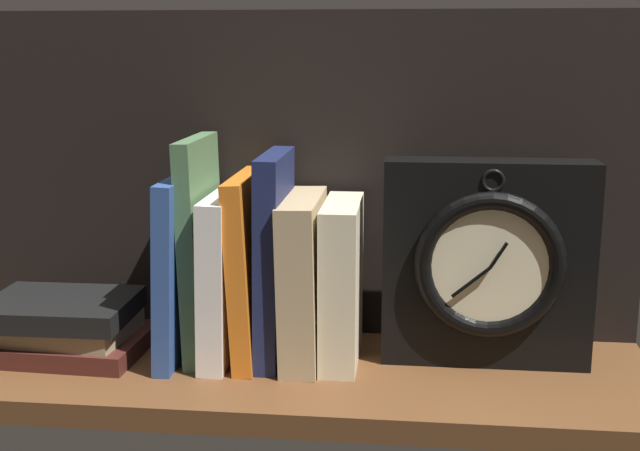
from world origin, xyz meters
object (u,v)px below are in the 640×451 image
object	(u,v)px
book_white_catcher	(225,275)
book_tan_shortstories	(304,278)
book_blue_modern	(182,265)
book_navy_bierce	(272,257)
book_orange_pandolfini	(249,266)
book_stack_side	(62,326)
book_green_romantic	(201,248)
framed_clock	(487,263)
book_cream_twain	(342,281)

from	to	relation	value
book_white_catcher	book_tan_shortstories	world-z (taller)	book_white_catcher
book_blue_modern	book_navy_bierce	size ratio (longest dim) A/B	0.89
book_navy_bierce	book_tan_shortstories	xyz separation A→B (cm)	(3.44, 0.00, -2.33)
book_orange_pandolfini	book_navy_bierce	distance (cm)	2.83
book_navy_bierce	book_stack_side	size ratio (longest dim) A/B	1.22
book_green_romantic	framed_clock	bearing A→B (deg)	0.54
book_green_romantic	book_white_catcher	size ratio (longest dim) A/B	1.33
book_navy_bierce	framed_clock	size ratio (longest dim) A/B	1.02
book_cream_twain	book_stack_side	distance (cm)	31.70
book_orange_pandolfini	book_white_catcher	bearing A→B (deg)	180.00
framed_clock	book_stack_side	distance (cm)	47.31
book_blue_modern	book_cream_twain	xyz separation A→B (cm)	(17.68, 0.00, -1.31)
book_blue_modern	book_stack_side	world-z (taller)	book_blue_modern
framed_clock	book_stack_side	xyz separation A→B (cm)	(-46.56, -2.30, -8.03)
book_blue_modern	book_orange_pandolfini	xyz separation A→B (cm)	(7.53, 0.00, 0.05)
book_navy_bierce	book_stack_side	distance (cm)	25.00
book_navy_bierce	book_tan_shortstories	bearing A→B (deg)	0.00
book_orange_pandolfini	book_blue_modern	bearing A→B (deg)	180.00
book_navy_bierce	book_cream_twain	world-z (taller)	book_navy_bierce
book_orange_pandolfini	book_cream_twain	world-z (taller)	book_orange_pandolfini
book_white_catcher	book_stack_side	bearing A→B (deg)	-173.70
book_white_catcher	framed_clock	size ratio (longest dim) A/B	0.82
book_blue_modern	book_white_catcher	bearing A→B (deg)	0.00
book_blue_modern	book_orange_pandolfini	world-z (taller)	book_orange_pandolfini
book_orange_pandolfini	book_stack_side	distance (cm)	22.20
book_blue_modern	book_orange_pandolfini	distance (cm)	7.53
book_green_romantic	book_white_catcher	xyz separation A→B (cm)	(2.60, 0.00, -2.97)
book_navy_bierce	book_stack_side	world-z (taller)	book_navy_bierce
book_green_romantic	framed_clock	world-z (taller)	book_green_romantic
book_white_catcher	book_tan_shortstories	distance (cm)	8.76
book_orange_pandolfini	framed_clock	distance (cm)	25.61
book_blue_modern	book_tan_shortstories	distance (cm)	13.57
book_blue_modern	book_stack_side	size ratio (longest dim) A/B	1.09
book_navy_bierce	framed_clock	bearing A→B (deg)	0.72
book_white_catcher	book_tan_shortstories	xyz separation A→B (cm)	(8.75, 0.00, -0.14)
book_blue_modern	book_green_romantic	bearing A→B (deg)	0.00
book_cream_twain	framed_clock	xyz separation A→B (cm)	(15.43, 0.29, 2.40)
book_navy_bierce	book_cream_twain	xyz separation A→B (cm)	(7.59, 0.00, -2.55)
framed_clock	book_tan_shortstories	bearing A→B (deg)	-179.15
book_blue_modern	book_navy_bierce	distance (cm)	10.17
book_cream_twain	book_stack_side	world-z (taller)	book_cream_twain
book_cream_twain	framed_clock	world-z (taller)	framed_clock
book_tan_shortstories	framed_clock	xyz separation A→B (cm)	(19.59, 0.29, 2.18)
book_orange_pandolfini	book_navy_bierce	xyz separation A→B (cm)	(2.56, 0.00, 1.19)
book_green_romantic	book_white_catcher	world-z (taller)	book_green_romantic
book_blue_modern	book_tan_shortstories	bearing A→B (deg)	0.00
book_cream_twain	book_stack_side	bearing A→B (deg)	-176.30
book_orange_pandolfini	book_navy_bierce	size ratio (longest dim) A/B	0.89
book_cream_twain	book_green_romantic	bearing A→B (deg)	180.00
book_green_romantic	book_orange_pandolfini	distance (cm)	5.70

